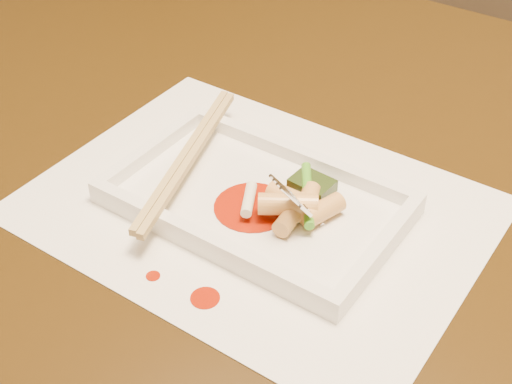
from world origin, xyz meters
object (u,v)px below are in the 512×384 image
Objects in this scene: table at (304,256)px; fork at (339,150)px; placemat at (256,208)px; plate_base at (256,204)px; chopstick_a at (184,155)px.

fork is (0.05, -0.04, 0.18)m from table.
plate_base is at bearing 0.00° from placemat.
table is at bearing 73.70° from placemat.
chopstick_a is (-0.10, -0.06, 0.13)m from table.
chopstick_a is (-0.08, 0.00, 0.03)m from placemat.
chopstick_a is at bearing -148.04° from table.
plate_base reaches higher than table.
table is 0.17m from chopstick_a.
plate_base is at bearing -165.58° from fork.
plate_base is (-0.02, -0.06, 0.11)m from table.
chopstick_a reaches higher than placemat.
table is 10.00× the size of fork.
placemat is 1.74× the size of chopstick_a.
plate_base is (0.00, 0.00, 0.00)m from placemat.
chopstick_a is (-0.08, 0.00, 0.02)m from plate_base.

